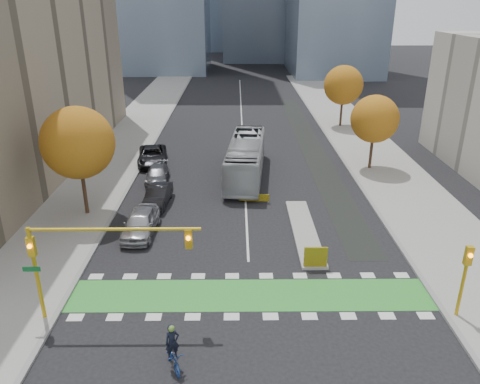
{
  "coord_description": "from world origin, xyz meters",
  "views": [
    {
      "loc": [
        -0.73,
        -20.1,
        15.09
      ],
      "look_at": [
        -0.49,
        9.09,
        3.0
      ],
      "focal_mm": 35.0,
      "sensor_mm": 36.0,
      "label": 1
    }
  ],
  "objects_px": {
    "hazard_board": "(316,257)",
    "parked_car_c": "(157,175)",
    "tree_east_far": "(343,85)",
    "parked_car_b": "(158,196)",
    "tree_east_near": "(375,119)",
    "parked_car_d": "(152,156)",
    "tree_west": "(78,143)",
    "bus": "(246,158)",
    "parked_car_a": "(140,223)",
    "traffic_signal_east": "(465,271)",
    "cyclist": "(173,353)",
    "traffic_signal_west": "(86,249)"
  },
  "relations": [
    {
      "from": "tree_east_far",
      "to": "traffic_signal_east",
      "type": "xyz_separation_m",
      "value": [
        -2.0,
        -38.51,
        -2.51
      ]
    },
    {
      "from": "parked_car_d",
      "to": "parked_car_b",
      "type": "bearing_deg",
      "value": -86.16
    },
    {
      "from": "tree_east_far",
      "to": "parked_car_b",
      "type": "relative_size",
      "value": 1.67
    },
    {
      "from": "cyclist",
      "to": "parked_car_a",
      "type": "relative_size",
      "value": 0.44
    },
    {
      "from": "tree_east_far",
      "to": "parked_car_b",
      "type": "bearing_deg",
      "value": -128.77
    },
    {
      "from": "hazard_board",
      "to": "parked_car_c",
      "type": "height_order",
      "value": "hazard_board"
    },
    {
      "from": "cyclist",
      "to": "parked_car_c",
      "type": "xyz_separation_m",
      "value": [
        -4.23,
        22.72,
        -0.07
      ]
    },
    {
      "from": "tree_east_near",
      "to": "parked_car_c",
      "type": "relative_size",
      "value": 1.53
    },
    {
      "from": "traffic_signal_east",
      "to": "bus",
      "type": "bearing_deg",
      "value": 116.68
    },
    {
      "from": "bus",
      "to": "tree_west",
      "type": "bearing_deg",
      "value": -140.9
    },
    {
      "from": "parked_car_a",
      "to": "traffic_signal_east",
      "type": "bearing_deg",
      "value": -25.33
    },
    {
      "from": "traffic_signal_west",
      "to": "parked_car_b",
      "type": "bearing_deg",
      "value": 86.0
    },
    {
      "from": "hazard_board",
      "to": "parked_car_d",
      "type": "bearing_deg",
      "value": 123.54
    },
    {
      "from": "traffic_signal_east",
      "to": "cyclist",
      "type": "distance_m",
      "value": 14.57
    },
    {
      "from": "parked_car_b",
      "to": "parked_car_c",
      "type": "distance_m",
      "value": 5.07
    },
    {
      "from": "cyclist",
      "to": "traffic_signal_east",
      "type": "bearing_deg",
      "value": -9.81
    },
    {
      "from": "tree_east_near",
      "to": "parked_car_b",
      "type": "height_order",
      "value": "tree_east_near"
    },
    {
      "from": "tree_west",
      "to": "parked_car_a",
      "type": "height_order",
      "value": "tree_west"
    },
    {
      "from": "traffic_signal_east",
      "to": "cyclist",
      "type": "xyz_separation_m",
      "value": [
        -14.03,
        -3.4,
        -1.99
      ]
    },
    {
      "from": "cyclist",
      "to": "parked_car_d",
      "type": "relative_size",
      "value": 0.38
    },
    {
      "from": "traffic_signal_east",
      "to": "traffic_signal_west",
      "type": "bearing_deg",
      "value": -179.99
    },
    {
      "from": "parked_car_c",
      "to": "traffic_signal_east",
      "type": "bearing_deg",
      "value": -49.77
    },
    {
      "from": "bus",
      "to": "parked_car_a",
      "type": "xyz_separation_m",
      "value": [
        -7.47,
        -11.32,
        -0.89
      ]
    },
    {
      "from": "bus",
      "to": "parked_car_a",
      "type": "distance_m",
      "value": 13.59
    },
    {
      "from": "tree_east_near",
      "to": "bus",
      "type": "distance_m",
      "value": 12.42
    },
    {
      "from": "tree_west",
      "to": "bus",
      "type": "bearing_deg",
      "value": 33.85
    },
    {
      "from": "traffic_signal_east",
      "to": "cyclist",
      "type": "bearing_deg",
      "value": -166.37
    },
    {
      "from": "parked_car_a",
      "to": "tree_west",
      "type": "bearing_deg",
      "value": 147.87
    },
    {
      "from": "hazard_board",
      "to": "cyclist",
      "type": "height_order",
      "value": "cyclist"
    },
    {
      "from": "tree_east_far",
      "to": "bus",
      "type": "distance_m",
      "value": 22.01
    },
    {
      "from": "hazard_board",
      "to": "parked_car_c",
      "type": "relative_size",
      "value": 0.3
    },
    {
      "from": "hazard_board",
      "to": "bus",
      "type": "relative_size",
      "value": 0.11
    },
    {
      "from": "tree_east_far",
      "to": "parked_car_d",
      "type": "relative_size",
      "value": 1.3
    },
    {
      "from": "parked_car_a",
      "to": "parked_car_b",
      "type": "xyz_separation_m",
      "value": [
        0.41,
        5.0,
        -0.11
      ]
    },
    {
      "from": "parked_car_b",
      "to": "tree_west",
      "type": "bearing_deg",
      "value": -156.46
    },
    {
      "from": "parked_car_c",
      "to": "hazard_board",
      "type": "bearing_deg",
      "value": -54.33
    },
    {
      "from": "tree_east_near",
      "to": "traffic_signal_west",
      "type": "bearing_deg",
      "value": -131.52
    },
    {
      "from": "tree_east_far",
      "to": "bus",
      "type": "relative_size",
      "value": 0.61
    },
    {
      "from": "cyclist",
      "to": "tree_east_near",
      "type": "bearing_deg",
      "value": 35.62
    },
    {
      "from": "tree_east_near",
      "to": "tree_east_far",
      "type": "xyz_separation_m",
      "value": [
        0.5,
        16.0,
        0.38
      ]
    },
    {
      "from": "cyclist",
      "to": "tree_west",
      "type": "bearing_deg",
      "value": 94.59
    },
    {
      "from": "hazard_board",
      "to": "traffic_signal_east",
      "type": "xyz_separation_m",
      "value": [
        6.5,
        -4.71,
        1.93
      ]
    },
    {
      "from": "hazard_board",
      "to": "parked_car_c",
      "type": "xyz_separation_m",
      "value": [
        -11.75,
        14.61,
        -0.13
      ]
    },
    {
      "from": "traffic_signal_west",
      "to": "parked_car_d",
      "type": "height_order",
      "value": "traffic_signal_west"
    },
    {
      "from": "parked_car_a",
      "to": "parked_car_c",
      "type": "height_order",
      "value": "parked_car_a"
    },
    {
      "from": "traffic_signal_east",
      "to": "parked_car_a",
      "type": "xyz_separation_m",
      "value": [
        -17.84,
        9.32,
        -1.88
      ]
    },
    {
      "from": "tree_west",
      "to": "bus",
      "type": "relative_size",
      "value": 0.65
    },
    {
      "from": "hazard_board",
      "to": "tree_east_near",
      "type": "relative_size",
      "value": 0.2
    },
    {
      "from": "tree_west",
      "to": "cyclist",
      "type": "relative_size",
      "value": 3.69
    },
    {
      "from": "tree_east_far",
      "to": "parked_car_c",
      "type": "distance_m",
      "value": 28.27
    }
  ]
}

